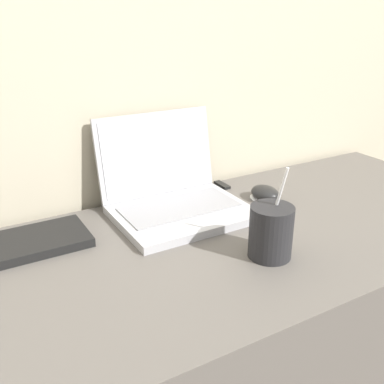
{
  "coord_description": "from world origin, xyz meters",
  "views": [
    {
      "loc": [
        -0.56,
        -0.43,
        1.24
      ],
      "look_at": [
        -0.08,
        0.4,
        0.85
      ],
      "focal_mm": 42.0,
      "sensor_mm": 36.0,
      "label": 1
    }
  ],
  "objects_px": {
    "usb_stick": "(222,185)",
    "laptop": "(173,192)",
    "computer_mouse": "(265,194)",
    "drink_cup": "(271,231)"
  },
  "relations": [
    {
      "from": "laptop",
      "to": "drink_cup",
      "type": "relative_size",
      "value": 1.66
    },
    {
      "from": "computer_mouse",
      "to": "usb_stick",
      "type": "distance_m",
      "value": 0.15
    },
    {
      "from": "drink_cup",
      "to": "computer_mouse",
      "type": "distance_m",
      "value": 0.3
    },
    {
      "from": "computer_mouse",
      "to": "usb_stick",
      "type": "height_order",
      "value": "computer_mouse"
    },
    {
      "from": "laptop",
      "to": "computer_mouse",
      "type": "relative_size",
      "value": 3.56
    },
    {
      "from": "usb_stick",
      "to": "computer_mouse",
      "type": "bearing_deg",
      "value": -72.38
    },
    {
      "from": "usb_stick",
      "to": "laptop",
      "type": "bearing_deg",
      "value": -158.86
    },
    {
      "from": "drink_cup",
      "to": "usb_stick",
      "type": "bearing_deg",
      "value": 70.37
    },
    {
      "from": "drink_cup",
      "to": "usb_stick",
      "type": "relative_size",
      "value": 3.24
    },
    {
      "from": "laptop",
      "to": "usb_stick",
      "type": "distance_m",
      "value": 0.22
    }
  ]
}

